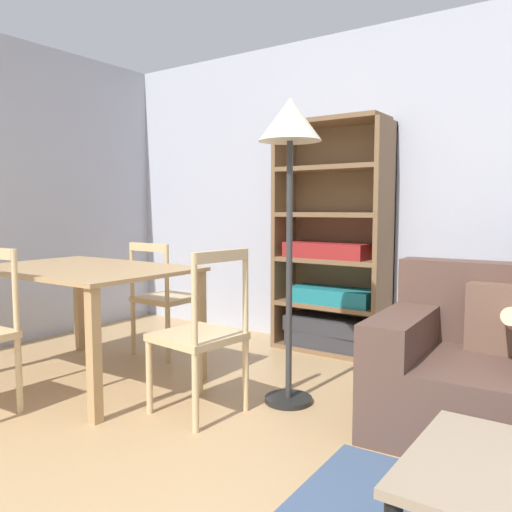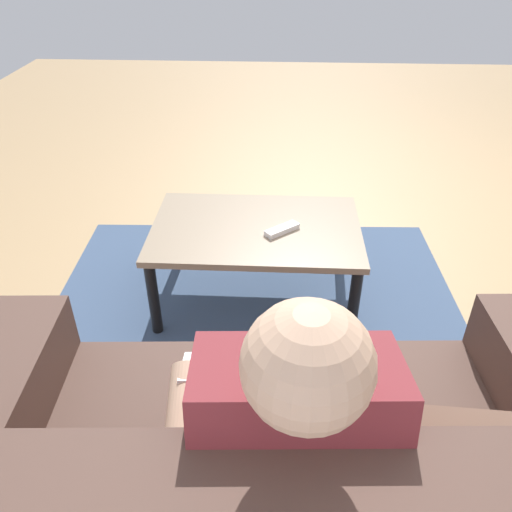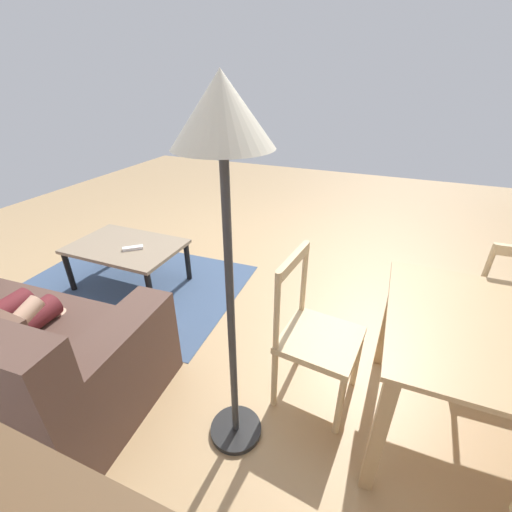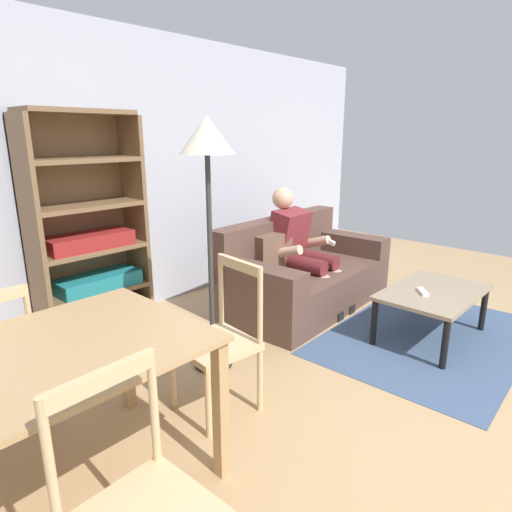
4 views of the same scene
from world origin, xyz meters
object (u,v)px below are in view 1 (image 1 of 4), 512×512
at_px(dining_table, 84,282).
at_px(floor_lamp, 290,148).
at_px(dining_chair_facing_couch, 201,335).
at_px(dining_chair_near_wall, 165,298).
at_px(bookshelf, 332,264).

xyz_separation_m(dining_table, floor_lamp, (1.34, 0.42, 0.83)).
height_order(dining_chair_facing_couch, floor_lamp, floor_lamp).
distance_m(dining_table, dining_chair_facing_couch, 1.05).
relative_size(dining_chair_near_wall, floor_lamp, 0.50).
relative_size(dining_chair_facing_couch, floor_lamp, 0.52).
bearing_deg(floor_lamp, dining_chair_near_wall, 166.09).
height_order(dining_table, floor_lamp, floor_lamp).
height_order(dining_table, dining_chair_near_wall, dining_chair_near_wall).
bearing_deg(dining_chair_facing_couch, dining_chair_near_wall, 143.84).
xyz_separation_m(dining_chair_facing_couch, floor_lamp, (0.31, 0.42, 1.04)).
relative_size(bookshelf, floor_lamp, 1.04).
distance_m(dining_table, floor_lamp, 1.63).
xyz_separation_m(bookshelf, dining_chair_near_wall, (-1.04, -0.82, -0.26)).
xyz_separation_m(bookshelf, floor_lamp, (0.30, -1.15, 0.78)).
relative_size(bookshelf, dining_chair_facing_couch, 1.98).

